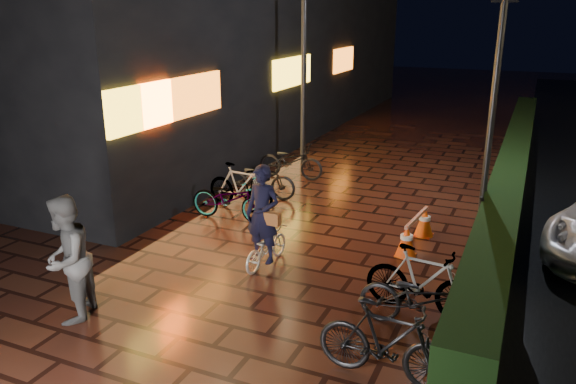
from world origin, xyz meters
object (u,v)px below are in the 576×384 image
at_px(cyclist, 264,230).
at_px(traffic_barrier, 416,230).
at_px(bystander_person, 66,259).
at_px(cart_assembly, 493,219).

xyz_separation_m(cyclist, traffic_barrier, (2.30, 2.05, -0.40)).
distance_m(bystander_person, cart_assembly, 7.74).
distance_m(cyclist, cart_assembly, 4.51).
distance_m(traffic_barrier, cart_assembly, 1.50).
bearing_deg(cart_assembly, cyclist, -144.31).
height_order(bystander_person, cyclist, bystander_person).
bearing_deg(traffic_barrier, cyclist, -138.20).
xyz_separation_m(bystander_person, cyclist, (1.83, 2.80, -0.26)).
bearing_deg(bystander_person, cyclist, 126.78).
bearing_deg(cyclist, traffic_barrier, 41.80).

